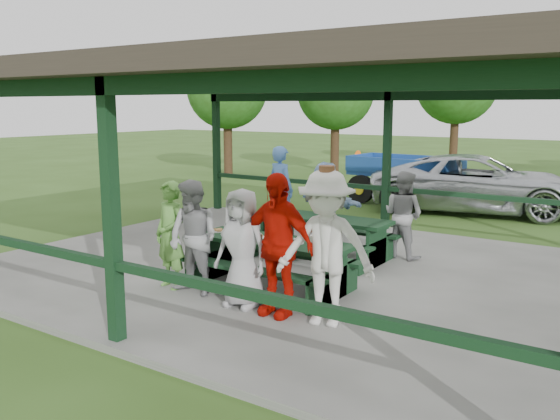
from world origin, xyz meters
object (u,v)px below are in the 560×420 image
Objects in this scene: picnic_table_near at (271,258)px; contestant_green at (170,235)px; spectator_grey at (403,215)px; contestant_grey_mid at (242,248)px; spectator_blue at (281,189)px; contestant_red at (277,245)px; contestant_white_fedora at (326,248)px; spectator_lblue at (325,205)px; contestant_grey_left at (194,238)px; pickup_truck at (478,184)px; farm_trailer at (405,178)px; picnic_table_far at (322,232)px.

picnic_table_near is 1.53m from contestant_green.
contestant_green is 4.22m from spectator_grey.
contestant_grey_mid is 4.85m from spectator_blue.
contestant_red is at bearing 7.22° from contestant_green.
spectator_blue is (-3.50, 4.27, -0.04)m from contestant_white_fedora.
contestant_green is at bearing 96.52° from spectator_lblue.
pickup_truck is (1.34, 9.63, -0.17)m from contestant_grey_left.
contestant_white_fedora is 3.69m from spectator_grey.
contestant_grey_left reaches higher than contestant_grey_mid.
contestant_red is at bearing 97.98° from spectator_grey.
contestant_red is 0.94× the size of contestant_white_fedora.
picnic_table_near is at bearing 164.03° from pickup_truck.
spectator_lblue is at bearing 15.04° from spectator_grey.
contestant_white_fedora is 5.52m from spectator_blue.
picnic_table_near is at bearing 136.22° from contestant_white_fedora.
contestant_red reaches higher than contestant_grey_mid.
contestant_grey_mid is at bearing 89.30° from spectator_grey.
contestant_grey_mid is at bearing 6.51° from contestant_green.
spectator_lblue is 0.40× the size of farm_trailer.
pickup_truck is at bearing 84.68° from contestant_grey_mid.
spectator_lblue is at bearing 115.02° from picnic_table_far.
contestant_white_fedora is at bearing 5.07° from contestant_red.
picnic_table_near is 1.53× the size of contestant_grey_mid.
spectator_grey is at bearing -174.77° from spectator_blue.
spectator_lblue is at bearing 106.20° from contestant_white_fedora.
farm_trailer is at bearing 104.66° from contestant_red.
contestant_grey_left is at bearing -99.64° from picnic_table_far.
picnic_table_near is 1.19m from contestant_red.
spectator_blue is (-2.12, 3.45, 0.46)m from picnic_table_near.
contestant_white_fedora reaches higher than picnic_table_near.
contestant_green is 0.38× the size of farm_trailer.
spectator_lblue is at bearing 156.48° from pickup_truck.
spectator_grey is at bearing 35.37° from picnic_table_far.
spectator_blue is at bearing -90.32° from farm_trailer.
contestant_grey_left is 0.90× the size of spectator_blue.
picnic_table_far is at bearing 82.93° from contestant_grey_left.
picnic_table_far is 0.90m from spectator_lblue.
contestant_white_fedora is (2.66, -0.05, 0.16)m from contestant_green.
pickup_truck is at bearing 88.78° from contestant_green.
contestant_green reaches higher than pickup_truck.
contestant_grey_left reaches higher than spectator_lblue.
contestant_green is 1.40m from contestant_grey_mid.
pickup_truck is (0.58, 8.79, 0.19)m from picnic_table_near.
contestant_red reaches higher than contestant_green.
spectator_grey is (0.79, 3.69, -0.03)m from contestant_grey_mid.
spectator_blue is at bearing 111.07° from contestant_green.
pickup_truck is at bearing -75.50° from spectator_grey.
spectator_blue reaches higher than contestant_grey_left.
contestant_red is at bearing 170.10° from contestant_white_fedora.
spectator_grey is (0.90, 2.84, 0.31)m from picnic_table_near.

